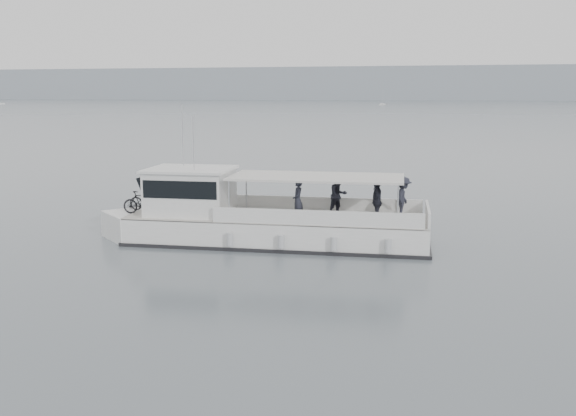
# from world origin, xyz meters

# --- Properties ---
(ground) EXTENTS (1400.00, 1400.00, 0.00)m
(ground) POSITION_xyz_m (0.00, 0.00, 0.00)
(ground) COLOR #555F64
(ground) RESTS_ON ground
(headland) EXTENTS (1400.00, 90.00, 28.00)m
(headland) POSITION_xyz_m (0.00, 560.00, 14.00)
(headland) COLOR #939EA8
(headland) RESTS_ON ground
(tour_boat) EXTENTS (14.96, 4.43, 6.23)m
(tour_boat) POSITION_xyz_m (-6.58, 1.30, 1.02)
(tour_boat) COLOR white
(tour_boat) RESTS_ON ground
(moored_fleet) EXTENTS (422.21, 340.50, 9.36)m
(moored_fleet) POSITION_xyz_m (-6.69, 212.22, 0.36)
(moored_fleet) COLOR white
(moored_fleet) RESTS_ON ground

